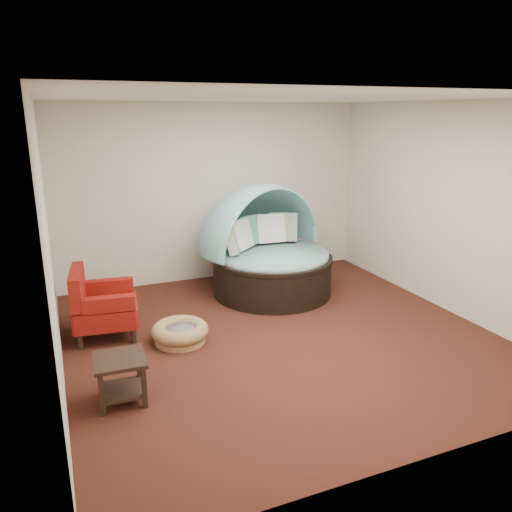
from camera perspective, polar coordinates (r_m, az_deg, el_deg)
name	(u,v)px	position (r m, az deg, el deg)	size (l,w,h in m)	color
floor	(280,335)	(6.23, 2.73, -9.05)	(5.00, 5.00, 0.00)	#491F15
wall_back	(214,193)	(8.06, -4.78, 7.20)	(5.00, 5.00, 0.00)	beige
wall_front	(432,296)	(3.77, 19.50, -4.30)	(5.00, 5.00, 0.00)	beige
wall_left	(48,246)	(5.24, -22.63, 1.04)	(5.00, 5.00, 0.00)	beige
wall_right	(450,209)	(7.19, 21.28, 5.05)	(5.00, 5.00, 0.00)	beige
ceiling	(283,97)	(5.64, 3.13, 17.64)	(5.00, 5.00, 0.00)	white
canopy_daybed	(268,243)	(7.45, 1.33, 1.46)	(2.29, 2.25, 1.64)	black
pet_basket	(180,332)	(6.08, -8.67, -8.62)	(0.82, 0.82, 0.24)	olive
red_armchair	(100,305)	(6.34, -17.35, -5.38)	(0.84, 0.84, 0.88)	black
side_table	(121,373)	(4.98, -15.22, -12.79)	(0.49, 0.49, 0.45)	black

